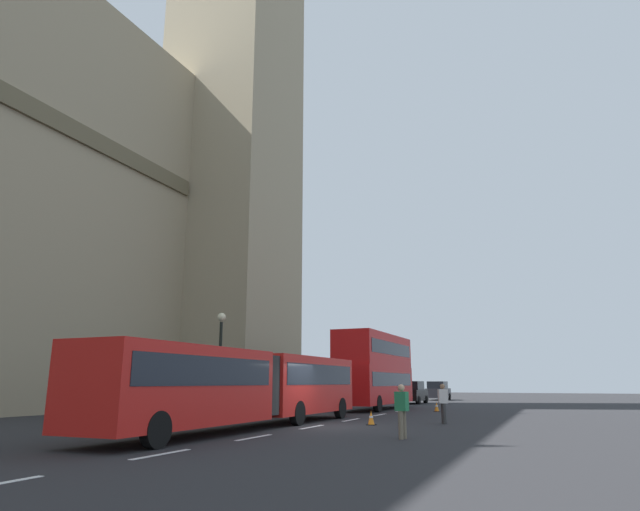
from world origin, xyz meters
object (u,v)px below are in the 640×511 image
clock_tower (239,2)px  pedestrian_by_kerb (443,402)px  traffic_cone_middle (437,407)px  pedestrian_near_cones (402,409)px  double_decker_bus (375,368)px  traffic_cone_west (371,418)px  sedan_lead (412,392)px  street_lamp (220,356)px  sedan_trailing (438,391)px  articulated_bus (250,383)px

clock_tower → pedestrian_by_kerb: size_ratio=42.50×
traffic_cone_middle → pedestrian_near_cones: 17.26m
double_decker_bus → traffic_cone_west: size_ratio=17.47×
sedan_lead → traffic_cone_west: sedan_lead is taller
sedan_lead → traffic_cone_west: size_ratio=7.59×
traffic_cone_middle → street_lamp: street_lamp is taller
sedan_trailing → traffic_cone_middle: (-22.36, -4.30, -0.63)m
sedan_lead → street_lamp: bearing=169.5°
sedan_lead → street_lamp: size_ratio=0.83×
double_decker_bus → sedan_lead: bearing=1.3°
sedan_trailing → pedestrian_by_kerb: size_ratio=2.60×
traffic_cone_west → street_lamp: bearing=82.9°
street_lamp → pedestrian_by_kerb: 11.29m
traffic_cone_west → pedestrian_by_kerb: pedestrian_by_kerb is taller
traffic_cone_west → pedestrian_by_kerb: (1.93, -2.69, 0.63)m
articulated_bus → double_decker_bus: bearing=0.0°
articulated_bus → pedestrian_near_cones: (-1.62, -6.57, -0.83)m
clock_tower → double_decker_bus: bearing=-102.7°
double_decker_bus → pedestrian_near_cones: double_decker_bus is taller
street_lamp → pedestrian_by_kerb: size_ratio=3.12×
traffic_cone_middle → traffic_cone_west: bearing=178.3°
clock_tower → articulated_bus: (-19.63, -13.99, -36.13)m
double_decker_bus → pedestrian_near_cones: bearing=-160.0°
sedan_lead → traffic_cone_middle: 12.91m
sedan_trailing → traffic_cone_west: bearing=-173.4°
traffic_cone_west → pedestrian_near_cones: size_ratio=0.34×
articulated_bus → sedan_lead: bearing=0.5°
traffic_cone_west → street_lamp: size_ratio=0.11×
clock_tower → traffic_cone_middle: size_ratio=123.82×
clock_tower → articulated_bus: 43.43m
articulated_bus → street_lamp: 6.56m
double_decker_bus → street_lamp: size_ratio=1.92×
sedan_trailing → pedestrian_by_kerb: 33.04m
traffic_cone_west → clock_tower: bearing=48.0°
sedan_lead → pedestrian_near_cones: bearing=-166.8°
double_decker_bus → clock_tower: bearing=77.3°
sedan_lead → traffic_cone_middle: sedan_lead is taller
clock_tower → street_lamp: size_ratio=13.63×
articulated_bus → double_decker_bus: 16.51m
clock_tower → articulated_bus: size_ratio=4.26×
double_decker_bus → traffic_cone_middle: double_decker_bus is taller
street_lamp → pedestrian_near_cones: bearing=-119.2°
double_decker_bus → street_lamp: (-11.90, 4.50, 0.35)m
clock_tower → sedan_trailing: clock_tower is taller
traffic_cone_west → articulated_bus: bearing=132.5°
sedan_trailing → street_lamp: (-33.25, 4.42, 2.14)m
pedestrian_near_cones → pedestrian_by_kerb: same height
double_decker_bus → pedestrian_near_cones: (-18.10, -6.57, -1.80)m
pedestrian_near_cones → traffic_cone_middle: bearing=7.8°
pedestrian_by_kerb → traffic_cone_middle: bearing=13.1°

